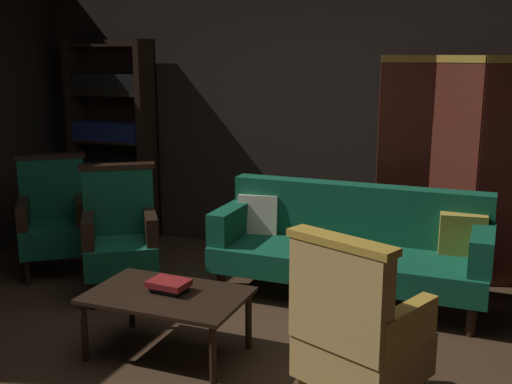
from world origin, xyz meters
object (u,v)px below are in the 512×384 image
folding_screen (454,167)px  velvet_couch (351,242)px  book_black_cloth (169,289)px  book_red_leather (169,283)px  armchair_gilt_accent (357,332)px  coffee_table (167,300)px  armchair_wing_right (120,235)px  bookshelf (113,138)px  armchair_wing_left (54,218)px

folding_screen → velvet_couch: (-0.69, -0.71, -0.53)m
book_black_cloth → book_red_leather: (0.00, -0.00, 0.04)m
book_black_cloth → book_red_leather: size_ratio=0.84×
armchair_gilt_accent → book_black_cloth: (-1.29, 0.29, -0.05)m
folding_screen → armchair_gilt_accent: bearing=-96.3°
velvet_couch → armchair_gilt_accent: armchair_gilt_accent is taller
folding_screen → book_black_cloth: 2.66m
coffee_table → book_black_cloth: size_ratio=4.71×
armchair_wing_right → book_red_leather: 1.16m
folding_screen → armchair_gilt_accent: folding_screen is taller
armchair_gilt_accent → book_black_cloth: armchair_gilt_accent is taller
folding_screen → bookshelf: 3.39m
armchair_wing_left → book_black_cloth: 1.98m
folding_screen → armchair_gilt_accent: size_ratio=1.83×
velvet_couch → book_black_cloth: 1.63m
coffee_table → armchair_wing_right: armchair_wing_right is taller
folding_screen → book_red_leather: bearing=-126.5°
armchair_wing_right → bookshelf: bearing=125.3°
velvet_couch → armchair_gilt_accent: (0.42, -1.67, 0.04)m
bookshelf → coffee_table: bookshelf is taller
bookshelf → armchair_gilt_accent: size_ratio=1.97×
folding_screen → bookshelf: (-3.39, 0.03, 0.08)m
book_red_leather → armchair_wing_right: bearing=138.8°
velvet_couch → armchair_wing_right: 1.84m
folding_screen → book_red_leather: (-1.55, -2.09, -0.51)m
coffee_table → book_red_leather: 0.11m
coffee_table → book_red_leather: bearing=97.7°
book_black_cloth → armchair_wing_left: bearing=150.1°
folding_screen → armchair_wing_right: (-2.43, -1.33, -0.50)m
velvet_couch → book_black_cloth: velvet_couch is taller
bookshelf → armchair_wing_right: bookshelf is taller
armchair_gilt_accent → armchair_wing_right: 2.41m
coffee_table → book_black_cloth: (-0.00, 0.03, 0.06)m
folding_screen → armchair_wing_left: (-3.27, -1.11, -0.50)m
velvet_couch → book_red_leather: velvet_couch is taller
bookshelf → coffee_table: (1.84, -2.15, -0.69)m
coffee_table → armchair_wing_left: 2.00m
bookshelf → armchair_wing_left: (0.12, -1.13, -0.57)m
folding_screen → coffee_table: size_ratio=1.90×
book_red_leather → coffee_table: bearing=-82.3°
bookshelf → armchair_gilt_accent: (3.12, -2.41, -0.57)m
folding_screen → book_red_leather: 2.66m
bookshelf → armchair_wing_right: (0.96, -1.36, -0.57)m
velvet_couch → coffee_table: size_ratio=2.12×
folding_screen → coffee_table: 2.70m
armchair_wing_left → book_black_cloth: armchair_wing_left is taller
bookshelf → velvet_couch: bearing=-15.4°
folding_screen → coffee_table: folding_screen is taller
armchair_wing_left → book_black_cloth: bearing=-29.9°
bookshelf → armchair_gilt_accent: 3.99m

